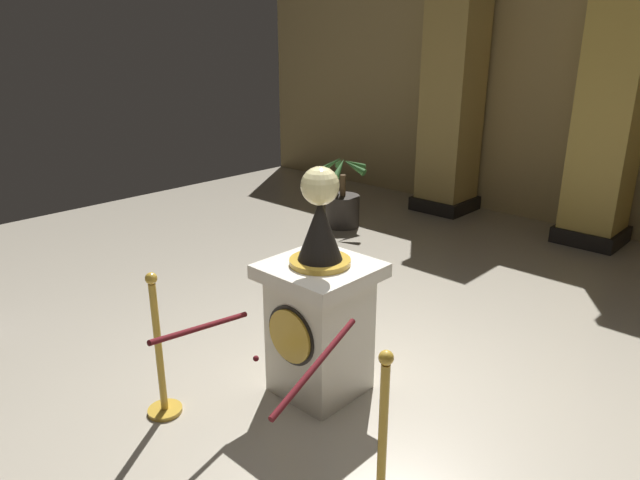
% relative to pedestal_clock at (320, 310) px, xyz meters
% --- Properties ---
extents(ground_plane, '(12.74, 12.74, 0.00)m').
position_rel_pedestal_clock_xyz_m(ground_plane, '(0.28, -0.05, -0.66)').
color(ground_plane, '#B2A893').
extents(back_wall, '(12.74, 0.16, 3.47)m').
position_rel_pedestal_clock_xyz_m(back_wall, '(0.28, 5.37, 1.08)').
color(back_wall, tan).
rests_on(back_wall, ground_plane).
extents(pedestal_clock, '(0.72, 0.72, 1.70)m').
position_rel_pedestal_clock_xyz_m(pedestal_clock, '(0.00, 0.00, 0.00)').
color(pedestal_clock, silver).
rests_on(pedestal_clock, ground_plane).
extents(stanchion_near, '(0.24, 0.24, 1.07)m').
position_rel_pedestal_clock_xyz_m(stanchion_near, '(-0.60, -0.96, -0.28)').
color(stanchion_near, gold).
rests_on(stanchion_near, ground_plane).
extents(stanchion_far, '(0.24, 0.24, 1.01)m').
position_rel_pedestal_clock_xyz_m(stanchion_far, '(1.05, -0.63, -0.30)').
color(stanchion_far, gold).
rests_on(stanchion_far, ground_plane).
extents(velvet_rope, '(1.03, 1.01, 0.22)m').
position_rel_pedestal_clock_xyz_m(velvet_rope, '(0.23, -0.79, 0.13)').
color(velvet_rope, '#591419').
extents(column_left, '(0.83, 0.83, 3.33)m').
position_rel_pedestal_clock_xyz_m(column_left, '(-1.91, 4.85, 1.00)').
color(column_left, black).
rests_on(column_left, ground_plane).
extents(column_centre_rear, '(0.81, 0.81, 3.33)m').
position_rel_pedestal_clock_xyz_m(column_centre_rear, '(0.28, 4.85, 1.00)').
color(column_centre_rear, black).
rests_on(column_centre_rear, ground_plane).
extents(potted_palm_left, '(0.68, 0.67, 1.03)m').
position_rel_pedestal_clock_xyz_m(potted_palm_left, '(-2.50, 3.12, -0.33)').
color(potted_palm_left, '#2D2823').
rests_on(potted_palm_left, ground_plane).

